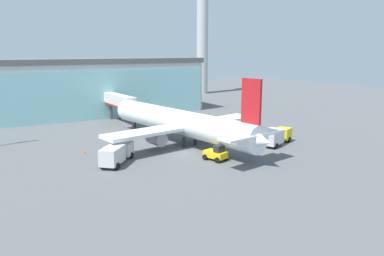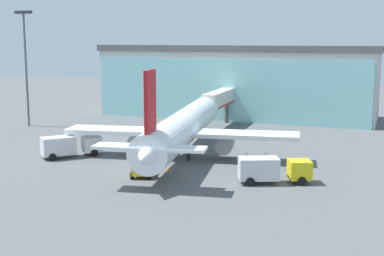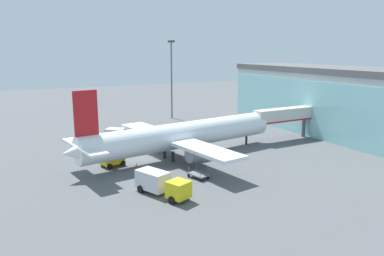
{
  "view_description": "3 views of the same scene",
  "coord_description": "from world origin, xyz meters",
  "px_view_note": "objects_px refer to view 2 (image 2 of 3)",
  "views": [
    {
      "loc": [
        -27.54,
        -47.14,
        15.25
      ],
      "look_at": [
        4.46,
        4.99,
        2.51
      ],
      "focal_mm": 35.0,
      "sensor_mm": 36.0,
      "label": 1
    },
    {
      "loc": [
        25.38,
        -56.07,
        14.61
      ],
      "look_at": [
        4.21,
        4.02,
        3.88
      ],
      "focal_mm": 50.0,
      "sensor_mm": 36.0,
      "label": 2
    },
    {
      "loc": [
        54.09,
        -19.44,
        16.77
      ],
      "look_at": [
        1.97,
        7.63,
        4.49
      ],
      "focal_mm": 35.0,
      "sensor_mm": 36.0,
      "label": 3
    }
  ],
  "objects_px": {
    "airplane": "(182,128)",
    "catering_truck": "(69,145)",
    "baggage_cart": "(256,162)",
    "safety_cone_wingtip": "(84,143)",
    "apron_light_mast": "(26,59)",
    "safety_cone_nose": "(169,169)",
    "fuel_truck": "(272,169)",
    "pushback_tug": "(142,168)",
    "jet_bridge": "(220,99)"
  },
  "relations": [
    {
      "from": "catering_truck",
      "to": "fuel_truck",
      "type": "distance_m",
      "value": 26.36
    },
    {
      "from": "baggage_cart",
      "to": "pushback_tug",
      "type": "distance_m",
      "value": 13.61
    },
    {
      "from": "jet_bridge",
      "to": "apron_light_mast",
      "type": "distance_m",
      "value": 32.77
    },
    {
      "from": "fuel_truck",
      "to": "pushback_tug",
      "type": "height_order",
      "value": "fuel_truck"
    },
    {
      "from": "fuel_truck",
      "to": "safety_cone_wingtip",
      "type": "height_order",
      "value": "fuel_truck"
    },
    {
      "from": "catering_truck",
      "to": "airplane",
      "type": "bearing_deg",
      "value": -25.99
    },
    {
      "from": "safety_cone_nose",
      "to": "pushback_tug",
      "type": "bearing_deg",
      "value": -121.77
    },
    {
      "from": "catering_truck",
      "to": "safety_cone_nose",
      "type": "distance_m",
      "value": 14.76
    },
    {
      "from": "airplane",
      "to": "safety_cone_wingtip",
      "type": "relative_size",
      "value": 68.28
    },
    {
      "from": "apron_light_mast",
      "to": "fuel_truck",
      "type": "relative_size",
      "value": 2.51
    },
    {
      "from": "jet_bridge",
      "to": "apron_light_mast",
      "type": "height_order",
      "value": "apron_light_mast"
    },
    {
      "from": "baggage_cart",
      "to": "safety_cone_nose",
      "type": "height_order",
      "value": "baggage_cart"
    },
    {
      "from": "catering_truck",
      "to": "safety_cone_wingtip",
      "type": "height_order",
      "value": "catering_truck"
    },
    {
      "from": "safety_cone_wingtip",
      "to": "catering_truck",
      "type": "bearing_deg",
      "value": -72.12
    },
    {
      "from": "baggage_cart",
      "to": "safety_cone_wingtip",
      "type": "height_order",
      "value": "baggage_cart"
    },
    {
      "from": "jet_bridge",
      "to": "airplane",
      "type": "bearing_deg",
      "value": -176.61
    },
    {
      "from": "airplane",
      "to": "baggage_cart",
      "type": "xyz_separation_m",
      "value": [
        9.86,
        -2.03,
        -3.08
      ]
    },
    {
      "from": "apron_light_mast",
      "to": "safety_cone_wingtip",
      "type": "distance_m",
      "value": 23.09
    },
    {
      "from": "fuel_truck",
      "to": "safety_cone_wingtip",
      "type": "bearing_deg",
      "value": 136.63
    },
    {
      "from": "pushback_tug",
      "to": "safety_cone_nose",
      "type": "height_order",
      "value": "pushback_tug"
    },
    {
      "from": "airplane",
      "to": "safety_cone_nose",
      "type": "bearing_deg",
      "value": -178.72
    },
    {
      "from": "apron_light_mast",
      "to": "safety_cone_wingtip",
      "type": "xyz_separation_m",
      "value": [
        17.09,
        -10.95,
        -11.0
      ]
    },
    {
      "from": "baggage_cart",
      "to": "safety_cone_wingtip",
      "type": "distance_m",
      "value": 25.8
    },
    {
      "from": "airplane",
      "to": "safety_cone_nose",
      "type": "height_order",
      "value": "airplane"
    },
    {
      "from": "baggage_cart",
      "to": "pushback_tug",
      "type": "bearing_deg",
      "value": 25.16
    },
    {
      "from": "safety_cone_wingtip",
      "to": "safety_cone_nose",
      "type": "bearing_deg",
      "value": -31.13
    },
    {
      "from": "catering_truck",
      "to": "safety_cone_wingtip",
      "type": "distance_m",
      "value": 7.97
    },
    {
      "from": "jet_bridge",
      "to": "fuel_truck",
      "type": "relative_size",
      "value": 1.77
    },
    {
      "from": "catering_truck",
      "to": "pushback_tug",
      "type": "xyz_separation_m",
      "value": [
        12.56,
        -5.77,
        -0.49
      ]
    },
    {
      "from": "pushback_tug",
      "to": "fuel_truck",
      "type": "bearing_deg",
      "value": -97.79
    },
    {
      "from": "airplane",
      "to": "safety_cone_wingtip",
      "type": "distance_m",
      "value": 16.09
    },
    {
      "from": "jet_bridge",
      "to": "pushback_tug",
      "type": "distance_m",
      "value": 34.14
    },
    {
      "from": "fuel_truck",
      "to": "pushback_tug",
      "type": "xyz_separation_m",
      "value": [
        -13.54,
        -2.05,
        -0.49
      ]
    },
    {
      "from": "pushback_tug",
      "to": "airplane",
      "type": "bearing_deg",
      "value": -19.41
    },
    {
      "from": "baggage_cart",
      "to": "airplane",
      "type": "bearing_deg",
      "value": -26.45
    },
    {
      "from": "baggage_cart",
      "to": "safety_cone_wingtip",
      "type": "xyz_separation_m",
      "value": [
        -25.4,
        4.52,
        -0.23
      ]
    },
    {
      "from": "apron_light_mast",
      "to": "safety_cone_nose",
      "type": "relative_size",
      "value": 34.62
    },
    {
      "from": "pushback_tug",
      "to": "safety_cone_nose",
      "type": "xyz_separation_m",
      "value": [
        1.9,
        3.07,
        -0.7
      ]
    },
    {
      "from": "apron_light_mast",
      "to": "airplane",
      "type": "distance_m",
      "value": 36.13
    },
    {
      "from": "catering_truck",
      "to": "fuel_truck",
      "type": "height_order",
      "value": "same"
    },
    {
      "from": "jet_bridge",
      "to": "safety_cone_wingtip",
      "type": "height_order",
      "value": "jet_bridge"
    },
    {
      "from": "catering_truck",
      "to": "fuel_truck",
      "type": "relative_size",
      "value": 0.9
    },
    {
      "from": "jet_bridge",
      "to": "pushback_tug",
      "type": "relative_size",
      "value": 3.77
    },
    {
      "from": "fuel_truck",
      "to": "safety_cone_nose",
      "type": "xyz_separation_m",
      "value": [
        -11.64,
        1.02,
        -1.19
      ]
    },
    {
      "from": "safety_cone_nose",
      "to": "catering_truck",
      "type": "bearing_deg",
      "value": 169.45
    },
    {
      "from": "catering_truck",
      "to": "pushback_tug",
      "type": "relative_size",
      "value": 1.91
    },
    {
      "from": "airplane",
      "to": "catering_truck",
      "type": "distance_m",
      "value": 14.2
    },
    {
      "from": "baggage_cart",
      "to": "safety_cone_wingtip",
      "type": "bearing_deg",
      "value": -24.94
    },
    {
      "from": "catering_truck",
      "to": "safety_cone_wingtip",
      "type": "xyz_separation_m",
      "value": [
        -2.42,
        7.5,
        -1.19
      ]
    },
    {
      "from": "airplane",
      "to": "pushback_tug",
      "type": "height_order",
      "value": "airplane"
    }
  ]
}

